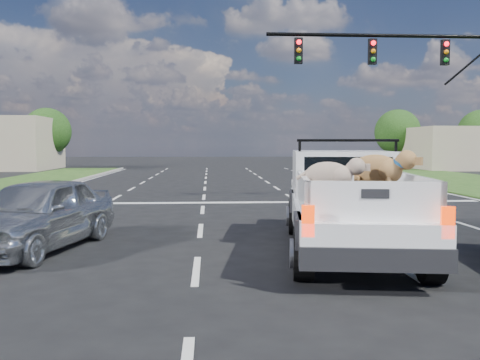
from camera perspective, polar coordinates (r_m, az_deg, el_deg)
name	(u,v)px	position (r m, az deg, el deg)	size (l,w,h in m)	color
ground	(299,269)	(8.86, 6.63, -9.90)	(160.00, 160.00, 0.00)	black
road_markings	(260,215)	(15.25, 2.31, -3.99)	(17.75, 60.00, 0.01)	silver
traffic_signal	(439,76)	(21.03, 21.46, 10.83)	(9.11, 0.31, 7.00)	black
tree_far_c	(47,132)	(48.68, -20.84, 5.11)	(4.20, 4.20, 5.40)	#332114
tree_far_d	(398,132)	(49.67, 17.27, 5.16)	(4.20, 4.20, 5.40)	#332114
pickup_truck	(347,199)	(10.39, 11.89, -2.08)	(2.93, 6.20, 2.24)	black
silver_sedan	(37,213)	(11.05, -21.81, -3.51)	(1.74, 4.32, 1.47)	#B0B3B8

